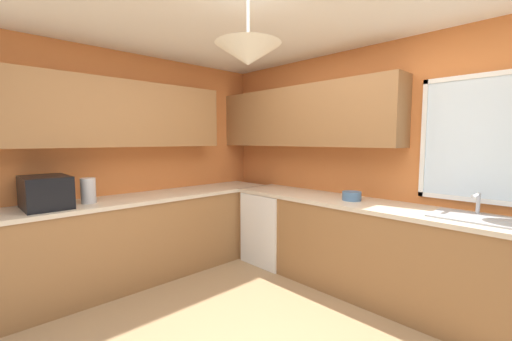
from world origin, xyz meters
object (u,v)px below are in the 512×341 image
Objects in this scene: microwave at (46,192)px; kettle at (88,191)px; dishwasher at (274,227)px; sink_assembly at (473,217)px; bowl at (352,196)px.

kettle is at bearing 86.71° from microwave.
sink_assembly is (2.09, 0.04, 0.49)m from dishwasher.
kettle is 2.60m from bowl.
microwave is at bearing -93.29° from kettle.
microwave is 0.85× the size of sink_assembly.
microwave is at bearing -106.01° from dishwasher.
dishwasher is at bearing -178.36° from bowl.
kettle is at bearing -108.15° from dishwasher.
dishwasher is at bearing 71.85° from kettle.
sink_assembly is (2.73, 1.99, -0.11)m from kettle.
microwave is 1.95× the size of kettle.
microwave is 2.89m from bowl.
sink_assembly reaches higher than dishwasher.
microwave reaches higher than sink_assembly.
kettle is 1.30× the size of bowl.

